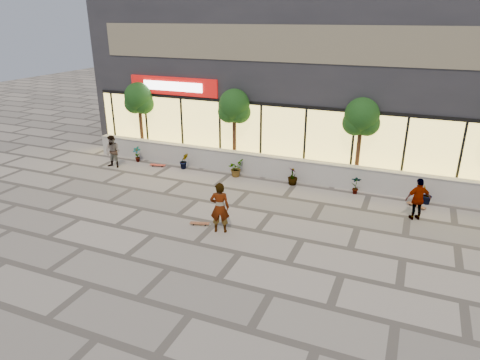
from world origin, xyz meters
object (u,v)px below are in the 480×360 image
at_px(tree_west, 139,100).
at_px(tree_midwest, 234,108).
at_px(skater_left, 113,152).
at_px(tree_mideast, 361,119).
at_px(skater_center, 220,208).
at_px(skater_right_near, 418,199).
at_px(skateboard_left, 158,165).
at_px(skateboard_center, 200,223).
at_px(skateboard_right_near, 416,205).

distance_m(tree_west, tree_midwest, 5.50).
xyz_separation_m(tree_west, tree_midwest, (5.50, 0.00, 0.00)).
bearing_deg(tree_midwest, skater_left, -156.36).
distance_m(tree_mideast, skater_center, 7.84).
distance_m(skater_right_near, skateboard_left, 12.36).
distance_m(skater_right_near, skateboard_center, 8.14).
distance_m(tree_mideast, skateboard_right_near, 4.30).
relative_size(tree_midwest, skateboard_right_near, 5.07).
distance_m(tree_midwest, skateboard_right_near, 9.30).
bearing_deg(skateboard_center, tree_midwest, 86.52).
bearing_deg(tree_midwest, skateboard_left, -157.39).
bearing_deg(tree_west, skateboard_left, -38.32).
height_order(tree_west, skateboard_right_near, tree_west).
bearing_deg(tree_west, skater_right_near, -11.45).
height_order(skater_left, skateboard_left, skater_left).
xyz_separation_m(tree_west, skateboard_left, (1.90, -1.50, -2.90)).
relative_size(tree_west, tree_midwest, 1.00).
relative_size(skater_center, skater_right_near, 1.14).
bearing_deg(tree_mideast, tree_west, 180.00).
distance_m(skateboard_center, skateboard_left, 7.02).
distance_m(skater_center, skater_right_near, 7.38).
bearing_deg(skater_center, tree_midwest, -89.33).
xyz_separation_m(tree_mideast, skateboard_center, (-4.61, -6.44, -2.91)).
distance_m(skater_right_near, skateboard_right_near, 1.37).
bearing_deg(skater_center, skateboard_center, -28.28).
height_order(skater_center, skater_right_near, skater_center).
height_order(tree_west, tree_midwest, same).
relative_size(skater_center, skateboard_center, 2.52).
height_order(tree_midwest, skateboard_right_near, tree_midwest).
relative_size(tree_midwest, skateboard_center, 5.31).
distance_m(tree_mideast, skateboard_center, 8.44).
bearing_deg(skater_left, skateboard_right_near, 1.41).
bearing_deg(tree_mideast, skater_center, -119.34).
xyz_separation_m(tree_midwest, skater_left, (-5.56, -2.43, -2.17)).
height_order(tree_west, skater_center, tree_west).
bearing_deg(skater_left, tree_west, 87.10).
bearing_deg(skateboard_right_near, tree_west, -154.20).
xyz_separation_m(skater_left, skater_right_near, (14.22, -0.44, -0.00)).
bearing_deg(skater_right_near, skateboard_right_near, -116.36).
xyz_separation_m(tree_midwest, skateboard_right_near, (8.67, -1.71, -2.91)).
relative_size(skater_right_near, skateboard_center, 2.21).
bearing_deg(tree_west, skateboard_center, -43.08).
bearing_deg(skateboard_left, tree_mideast, -1.89).
bearing_deg(tree_mideast, skateboard_right_near, -32.64).
distance_m(tree_midwest, skater_right_near, 9.38).
xyz_separation_m(tree_midwest, skater_center, (2.29, -6.60, -2.06)).
height_order(tree_midwest, skater_right_near, tree_midwest).
xyz_separation_m(tree_midwest, skateboard_left, (-3.60, -1.50, -2.90)).
xyz_separation_m(tree_west, skater_center, (7.79, -6.60, -2.06)).
relative_size(skater_center, skateboard_left, 2.22).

